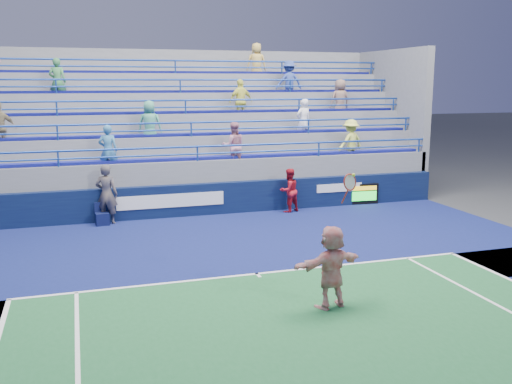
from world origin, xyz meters
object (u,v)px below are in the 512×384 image
object	(u,v)px
ball_girl	(289,190)
judge_chair	(102,218)
serve_speed_board	(364,194)
tennis_player	(332,267)
line_judge	(107,194)

from	to	relation	value
ball_girl	judge_chair	bearing A→B (deg)	-19.76
serve_speed_board	tennis_player	world-z (taller)	tennis_player
tennis_player	line_judge	bearing A→B (deg)	114.49
serve_speed_board	judge_chair	world-z (taller)	serve_speed_board
line_judge	tennis_player	bearing A→B (deg)	137.22
serve_speed_board	ball_girl	world-z (taller)	ball_girl
judge_chair	tennis_player	distance (m)	9.38
tennis_player	ball_girl	world-z (taller)	tennis_player
ball_girl	tennis_player	bearing A→B (deg)	55.34
judge_chair	ball_girl	bearing A→B (deg)	-0.27
tennis_player	ball_girl	bearing A→B (deg)	74.84
line_judge	ball_girl	distance (m)	6.19
tennis_player	ball_girl	xyz separation A→B (m)	(2.27, 8.39, -0.09)
ball_girl	serve_speed_board	bearing A→B (deg)	166.70
line_judge	ball_girl	world-z (taller)	line_judge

